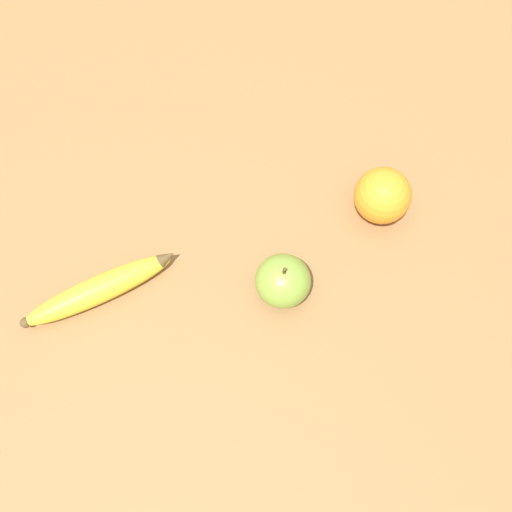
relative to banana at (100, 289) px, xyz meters
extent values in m
plane|color=olive|center=(0.12, 0.18, -0.02)|extent=(3.00, 3.00, 0.00)
ellipsoid|color=yellow|center=(0.00, 0.00, 0.00)|extent=(0.18, 0.17, 0.04)
cone|color=brown|center=(0.07, 0.07, 0.01)|extent=(0.03, 0.03, 0.03)
sphere|color=brown|center=(-0.08, -0.07, 0.00)|extent=(0.01, 0.01, 0.01)
sphere|color=orange|center=(0.33, 0.23, 0.02)|extent=(0.08, 0.08, 0.08)
ellipsoid|color=olive|center=(0.23, 0.08, 0.02)|extent=(0.07, 0.07, 0.07)
cylinder|color=#4C3319|center=(0.23, 0.08, 0.05)|extent=(0.00, 0.00, 0.01)
camera|label=1|loc=(0.27, -0.17, 0.75)|focal=42.00mm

